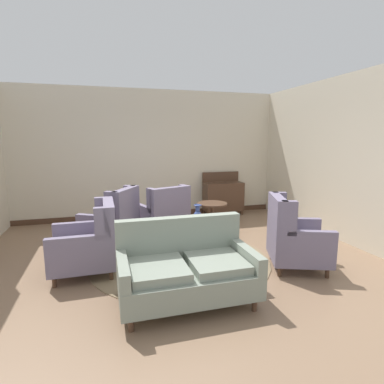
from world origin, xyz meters
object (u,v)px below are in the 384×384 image
(side_table, at_px, (212,217))
(armchair_back_corner, at_px, (164,216))
(porcelain_vase, at_px, (198,218))
(settee, at_px, (186,269))
(armchair_far_left, at_px, (293,238))
(armchair_foreground_right, at_px, (89,244))
(coffee_table, at_px, (193,233))
(armchair_beside_settee, at_px, (114,223))
(sideboard, at_px, (223,196))

(side_table, bearing_deg, armchair_back_corner, 167.54)
(porcelain_vase, relative_size, settee, 0.24)
(armchair_back_corner, xyz_separation_m, side_table, (0.90, -0.20, -0.02))
(armchair_far_left, height_order, armchair_foreground_right, armchair_far_left)
(armchair_far_left, bearing_deg, armchair_foreground_right, 98.13)
(coffee_table, bearing_deg, settee, -110.16)
(porcelain_vase, distance_m, armchair_far_left, 1.43)
(armchair_far_left, relative_size, armchair_back_corner, 1.01)
(armchair_beside_settee, bearing_deg, armchair_far_left, 88.16)
(armchair_far_left, relative_size, side_table, 1.58)
(coffee_table, distance_m, side_table, 1.14)
(armchair_foreground_right, xyz_separation_m, side_table, (2.18, 1.01, -0.02))
(coffee_table, distance_m, sideboard, 3.03)
(coffee_table, xyz_separation_m, porcelain_vase, (0.05, -0.05, 0.26))
(side_table, bearing_deg, armchair_far_left, -68.33)
(coffee_table, distance_m, armchair_foreground_right, 1.53)
(armchair_far_left, bearing_deg, side_table, 42.43)
(settee, xyz_separation_m, armchair_back_corner, (0.18, 2.32, 0.04))
(porcelain_vase, relative_size, armchair_back_corner, 0.35)
(porcelain_vase, bearing_deg, armchair_far_left, -27.66)
(armchair_far_left, distance_m, armchair_foreground_right, 2.90)
(armchair_foreground_right, relative_size, side_table, 1.50)
(armchair_beside_settee, height_order, sideboard, armchair_beside_settee)
(porcelain_vase, distance_m, armchair_back_corner, 1.25)
(coffee_table, relative_size, armchair_back_corner, 0.85)
(armchair_far_left, bearing_deg, porcelain_vase, 83.09)
(porcelain_vase, height_order, armchair_foreground_right, armchair_foreground_right)
(porcelain_vase, height_order, side_table, porcelain_vase)
(coffee_table, height_order, armchair_beside_settee, armchair_beside_settee)
(armchair_far_left, bearing_deg, coffee_table, 82.16)
(armchair_beside_settee, relative_size, side_table, 1.59)
(settee, xyz_separation_m, armchair_beside_settee, (-0.73, 2.03, 0.06))
(armchair_back_corner, height_order, sideboard, sideboard)
(armchair_far_left, bearing_deg, armchair_beside_settee, 78.43)
(coffee_table, bearing_deg, armchair_beside_settee, 143.83)
(armchair_beside_settee, xyz_separation_m, sideboard, (2.70, 1.76, 0.01))
(armchair_far_left, xyz_separation_m, sideboard, (0.24, 3.32, 0.01))
(porcelain_vase, bearing_deg, coffee_table, 133.44)
(coffee_table, relative_size, settee, 0.58)
(armchair_far_left, distance_m, side_table, 1.77)
(porcelain_vase, xyz_separation_m, sideboard, (1.48, 2.67, -0.22))
(armchair_foreground_right, bearing_deg, side_table, 114.51)
(settee, height_order, armchair_foreground_right, armchair_foreground_right)
(coffee_table, bearing_deg, side_table, 55.56)
(armchair_beside_settee, height_order, side_table, armchair_beside_settee)
(armchair_back_corner, bearing_deg, armchair_far_left, 109.26)
(armchair_far_left, xyz_separation_m, armchair_foreground_right, (-2.83, 0.63, -0.02))
(porcelain_vase, relative_size, armchair_far_left, 0.35)
(armchair_far_left, bearing_deg, sideboard, 16.68)
(armchair_foreground_right, distance_m, armchair_beside_settee, 0.99)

